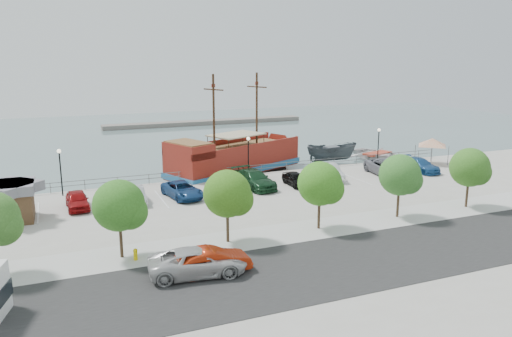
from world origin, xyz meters
name	(u,v)px	position (x,y,z in m)	size (l,w,h in m)	color
ground	(274,204)	(0.00, 0.00, -1.00)	(160.00, 160.00, 0.00)	slate
land_slab	(435,300)	(0.00, -21.00, -0.60)	(100.00, 58.00, 1.20)	#A29D92
street	(379,256)	(0.00, -16.00, 0.01)	(100.00, 8.00, 0.04)	black
sidewalk	(330,227)	(0.00, -10.00, 0.01)	(100.00, 4.00, 0.05)	#B1B1B1
seawall_railing	(244,170)	(0.00, 7.80, 0.53)	(50.00, 0.06, 1.00)	#5F5F60
far_shore	(206,122)	(10.00, 55.00, -0.60)	(40.00, 3.00, 0.80)	slate
pirate_ship	(244,157)	(1.61, 12.07, 1.01)	(19.17, 12.12, 11.99)	maroon
patrol_boat	(332,155)	(13.81, 13.05, 0.21)	(2.35, 6.26, 2.42)	#424A4F
speedboat	(377,156)	(20.00, 12.00, -0.28)	(4.98, 6.98, 1.45)	silver
dock_west	(111,192)	(-13.52, 9.20, -0.80)	(6.94, 1.98, 0.40)	slate
dock_mid	(312,172)	(8.90, 9.20, -0.81)	(6.53, 1.87, 0.37)	slate
dock_east	(371,166)	(17.03, 9.20, -0.79)	(7.26, 2.07, 0.41)	gray
shed	(10,201)	(-21.81, 0.52, 1.59)	(3.69, 3.69, 2.98)	#513722
canopy_tent	(433,138)	(22.20, 4.69, 3.03)	(4.45, 4.45, 3.48)	slate
street_van	(198,262)	(-11.28, -14.22, 0.79)	(2.61, 5.66, 1.57)	#B2B2B2
street_sedan	(212,261)	(-10.47, -14.30, 0.75)	(1.59, 4.56, 1.50)	#A7260B
fire_hydrant	(135,254)	(-14.29, -10.80, 0.42)	(0.27, 0.27, 0.78)	yellow
lamp_post_left	(60,164)	(-18.00, 6.50, 2.94)	(0.36, 0.36, 4.28)	black
lamp_post_mid	(248,150)	(0.00, 6.50, 2.94)	(0.36, 0.36, 4.28)	black
lamp_post_right	(379,140)	(16.00, 6.50, 2.94)	(0.36, 0.36, 4.28)	black
tree_b	(122,207)	(-14.85, -10.07, 3.30)	(3.30, 3.20, 5.00)	#473321
tree_c	(230,195)	(-7.85, -10.07, 3.30)	(3.30, 3.20, 5.00)	#473321
tree_d	(322,185)	(-0.85, -10.07, 3.30)	(3.30, 3.20, 5.00)	#473321
tree_e	(402,176)	(6.15, -10.07, 3.30)	(3.30, 3.20, 5.00)	#473321
tree_f	(472,169)	(13.15, -10.07, 3.30)	(3.30, 3.20, 5.00)	#473321
parked_car_a	(77,200)	(-16.97, 1.92, 0.72)	(1.71, 4.25, 1.45)	maroon
parked_car_b	(135,195)	(-12.27, 1.84, 0.69)	(1.47, 4.21, 1.39)	silver
parked_car_c	(182,190)	(-8.15, 1.86, 0.71)	(2.35, 5.10, 1.42)	navy
parked_car_d	(254,179)	(-0.97, 2.52, 0.84)	(2.35, 5.78, 1.68)	#15391F
parked_car_e	(296,179)	(3.07, 1.77, 0.66)	(1.57, 3.90, 1.33)	black
parked_car_f	(330,172)	(7.39, 2.68, 0.79)	(1.67, 4.80, 1.58)	white
parked_car_g	(386,167)	(13.95, 2.13, 0.81)	(2.70, 5.84, 1.62)	gray
parked_car_h	(419,165)	(18.27, 2.04, 0.74)	(2.07, 5.08, 1.47)	#1D4D85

